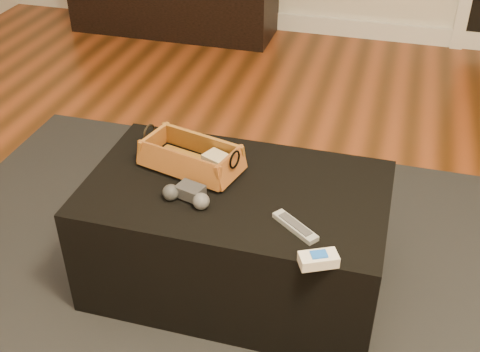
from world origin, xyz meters
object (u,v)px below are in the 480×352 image
(tv_remote, at_px, (185,163))
(cream_gadget, at_px, (318,259))
(game_controller, at_px, (188,195))
(silver_remote, at_px, (295,226))
(wicker_basket, at_px, (191,158))
(ottoman, at_px, (236,236))

(tv_remote, bearing_deg, cream_gadget, -25.76)
(game_controller, distance_m, cream_gadget, 0.48)
(silver_remote, bearing_deg, wicker_basket, 151.02)
(wicker_basket, bearing_deg, silver_remote, -28.98)
(wicker_basket, relative_size, cream_gadget, 3.15)
(game_controller, bearing_deg, cream_gadget, -21.55)
(silver_remote, bearing_deg, tv_remote, 153.05)
(ottoman, height_order, cream_gadget, cream_gadget)
(ottoman, xyz_separation_m, wicker_basket, (-0.18, 0.07, 0.25))
(tv_remote, xyz_separation_m, wicker_basket, (0.02, 0.01, 0.02))
(game_controller, bearing_deg, ottoman, 43.53)
(tv_remote, relative_size, silver_remote, 1.16)
(ottoman, height_order, tv_remote, tv_remote)
(wicker_basket, distance_m, game_controller, 0.19)
(ottoman, xyz_separation_m, tv_remote, (-0.20, 0.06, 0.23))
(silver_remote, bearing_deg, cream_gadget, -55.62)
(ottoman, bearing_deg, game_controller, -136.47)
(ottoman, xyz_separation_m, cream_gadget, (0.32, -0.30, 0.23))
(ottoman, height_order, wicker_basket, wicker_basket)
(cream_gadget, bearing_deg, game_controller, 158.45)
(ottoman, relative_size, wicker_basket, 2.63)
(silver_remote, height_order, cream_gadget, cream_gadget)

